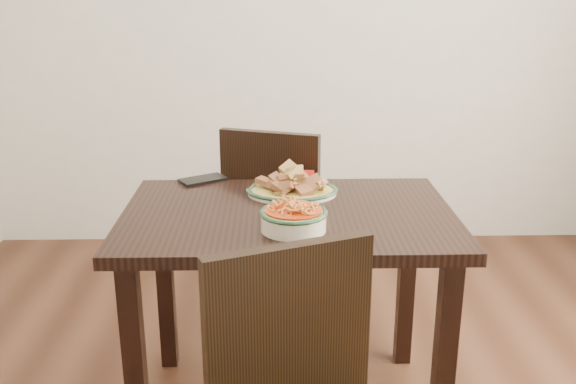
{
  "coord_description": "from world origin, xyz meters",
  "views": [
    {
      "loc": [
        -0.13,
        -1.83,
        1.46
      ],
      "look_at": [
        -0.09,
        0.16,
        0.81
      ],
      "focal_mm": 40.0,
      "sensor_mm": 36.0,
      "label": 1
    }
  ],
  "objects_px": {
    "chair_far": "(278,214)",
    "noodle_bowl": "(293,216)",
    "dining_table": "(288,243)",
    "smartphone": "(203,180)",
    "fish_plate": "(292,182)"
  },
  "relations": [
    {
      "from": "fish_plate",
      "to": "noodle_bowl",
      "type": "bearing_deg",
      "value": -91.02
    },
    {
      "from": "chair_far",
      "to": "noodle_bowl",
      "type": "relative_size",
      "value": 4.3
    },
    {
      "from": "smartphone",
      "to": "chair_far",
      "type": "bearing_deg",
      "value": 16.46
    },
    {
      "from": "fish_plate",
      "to": "noodle_bowl",
      "type": "height_order",
      "value": "fish_plate"
    },
    {
      "from": "fish_plate",
      "to": "noodle_bowl",
      "type": "distance_m",
      "value": 0.34
    },
    {
      "from": "dining_table",
      "to": "noodle_bowl",
      "type": "xyz_separation_m",
      "value": [
        0.01,
        -0.16,
        0.16
      ]
    },
    {
      "from": "chair_far",
      "to": "fish_plate",
      "type": "relative_size",
      "value": 2.84
    },
    {
      "from": "dining_table",
      "to": "chair_far",
      "type": "xyz_separation_m",
      "value": [
        -0.03,
        0.66,
        -0.14
      ]
    },
    {
      "from": "dining_table",
      "to": "smartphone",
      "type": "distance_m",
      "value": 0.48
    },
    {
      "from": "dining_table",
      "to": "noodle_bowl",
      "type": "distance_m",
      "value": 0.23
    },
    {
      "from": "dining_table",
      "to": "noodle_bowl",
      "type": "bearing_deg",
      "value": -85.8
    },
    {
      "from": "dining_table",
      "to": "smartphone",
      "type": "xyz_separation_m",
      "value": [
        -0.31,
        0.35,
        0.12
      ]
    },
    {
      "from": "dining_table",
      "to": "fish_plate",
      "type": "distance_m",
      "value": 0.24
    },
    {
      "from": "fish_plate",
      "to": "smartphone",
      "type": "height_order",
      "value": "fish_plate"
    },
    {
      "from": "smartphone",
      "to": "dining_table",
      "type": "bearing_deg",
      "value": -79.13
    }
  ]
}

